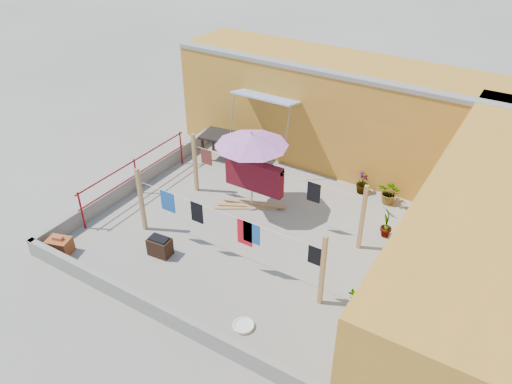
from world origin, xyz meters
TOP-DOWN VIEW (x-y plane):
  - ground at (0.00, 0.00)m, footprint 80.00×80.00m
  - wall_back at (0.50, 4.69)m, footprint 11.00×3.27m
  - wall_right at (5.20, 0.00)m, footprint 2.40×9.00m
  - parapet_front at (0.00, -3.58)m, footprint 8.30×0.16m
  - parapet_left at (-4.08, 0.00)m, footprint 0.16×7.30m
  - red_railing at (-3.85, -0.20)m, footprint 0.05×4.20m
  - clothesline_rig at (-0.41, 0.52)m, footprint 5.09×2.35m
  - patio_umbrella at (-0.67, 0.89)m, footprint 2.31×2.31m
  - outdoor_table at (-2.71, 2.81)m, footprint 1.89×1.14m
  - brick_stack at (-3.59, -3.20)m, footprint 0.64×0.54m
  - lumber_pile at (-0.72, 0.86)m, footprint 1.79×1.10m
  - brazier at (-1.48, -1.97)m, footprint 0.57×0.41m
  - white_basin at (1.48, -2.85)m, footprint 0.45×0.45m
  - water_jug_a at (3.70, 1.25)m, footprint 0.20×0.20m
  - water_jug_b at (3.31, 1.57)m, footprint 0.24×0.24m
  - green_hose at (3.70, 2.43)m, footprint 0.53×0.53m
  - plant_back_a at (2.47, 3.08)m, footprint 0.66×0.58m
  - plant_back_b at (1.62, 3.20)m, footprint 0.38×0.38m
  - plant_right_a at (2.91, 1.57)m, footprint 0.58×0.58m
  - plant_right_b at (3.70, 0.41)m, footprint 0.37×0.42m
  - plant_right_c at (3.36, -1.27)m, footprint 0.75×0.75m

SIDE VIEW (x-z plane):
  - ground at x=0.00m, z-range 0.00..0.00m
  - green_hose at x=3.70m, z-range 0.00..0.07m
  - white_basin at x=1.48m, z-range 0.00..0.08m
  - lumber_pile at x=-0.72m, z-range 0.00..0.11m
  - water_jug_a at x=3.70m, z-range -0.02..0.29m
  - water_jug_b at x=3.31m, z-range -0.02..0.35m
  - brick_stack at x=-3.59m, z-range -0.03..0.45m
  - parapet_front at x=0.00m, z-range 0.00..0.44m
  - parapet_left at x=-4.08m, z-range 0.00..0.44m
  - brazier at x=-1.48m, z-range -0.01..0.48m
  - plant_right_c at x=3.36m, z-range 0.00..0.63m
  - plant_right_b at x=3.70m, z-range 0.00..0.65m
  - plant_back_b at x=1.62m, z-range 0.00..0.65m
  - plant_back_a at x=2.47m, z-range 0.00..0.70m
  - plant_right_a at x=2.91m, z-range 0.00..0.92m
  - red_railing at x=-3.85m, z-range 0.17..1.27m
  - outdoor_table at x=-2.71m, z-range 0.34..1.17m
  - clothesline_rig at x=-0.41m, z-range 0.17..1.97m
  - wall_right at x=5.20m, z-range 0.00..3.20m
  - wall_back at x=0.50m, z-range 0.00..3.21m
  - patio_umbrella at x=-0.67m, z-range 0.91..3.21m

